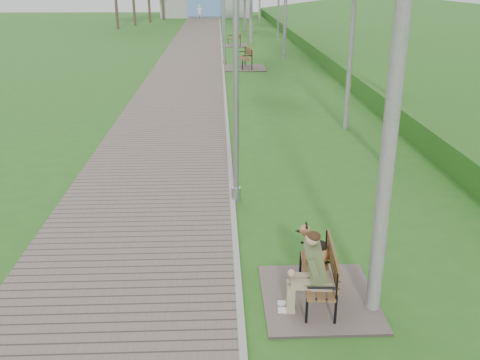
# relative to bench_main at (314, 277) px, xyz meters

# --- Properties ---
(ground) EXTENTS (120.00, 120.00, 0.00)m
(ground) POSITION_rel_bench_main_xyz_m (-1.04, 6.58, -0.39)
(ground) COLOR #296620
(ground) RESTS_ON ground
(walkway) EXTENTS (3.50, 67.00, 0.04)m
(walkway) POSITION_rel_bench_main_xyz_m (-2.79, 28.08, -0.37)
(walkway) COLOR #6E6059
(walkway) RESTS_ON ground
(kerb) EXTENTS (0.10, 67.00, 0.05)m
(kerb) POSITION_rel_bench_main_xyz_m (-1.04, 28.08, -0.36)
(kerb) COLOR #999993
(kerb) RESTS_ON ground
(embankment) EXTENTS (14.00, 70.00, 1.60)m
(embankment) POSITION_rel_bench_main_xyz_m (10.96, 26.58, -0.39)
(embankment) COLOR #3B7223
(embankment) RESTS_ON ground
(bench_main) EXTENTS (1.60, 1.78, 1.40)m
(bench_main) POSITION_rel_bench_main_xyz_m (0.00, 0.00, 0.00)
(bench_main) COLOR #6E6059
(bench_main) RESTS_ON ground
(bench_second) EXTENTS (2.02, 2.24, 1.24)m
(bench_second) POSITION_rel_bench_main_xyz_m (-0.00, 20.60, -0.15)
(bench_second) COLOR #6E6059
(bench_second) RESTS_ON ground
(bench_third) EXTENTS (1.68, 1.87, 1.03)m
(bench_third) POSITION_rel_bench_main_xyz_m (-0.20, 29.95, -0.20)
(bench_third) COLOR #6E6059
(bench_third) RESTS_ON ground
(lamp_post_near) EXTENTS (0.19, 0.19, 4.99)m
(lamp_post_near) POSITION_rel_bench_main_xyz_m (-0.97, 3.65, 1.95)
(lamp_post_near) COLOR gray
(lamp_post_near) RESTS_ON ground
(lamp_post_second) EXTENTS (0.18, 0.18, 4.64)m
(lamp_post_second) POSITION_rel_bench_main_xyz_m (-0.96, 21.69, 1.78)
(lamp_post_second) COLOR gray
(lamp_post_second) RESTS_ON ground
(lamp_post_third) EXTENTS (0.19, 0.19, 5.01)m
(lamp_post_third) POSITION_rel_bench_main_xyz_m (-0.91, 34.19, 1.96)
(lamp_post_third) COLOR gray
(lamp_post_third) RESTS_ON ground
(pedestrian_near) EXTENTS (0.63, 0.47, 1.57)m
(pedestrian_near) POSITION_rel_bench_main_xyz_m (-3.17, 52.36, 0.40)
(pedestrian_near) COLOR silver
(pedestrian_near) RESTS_ON ground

